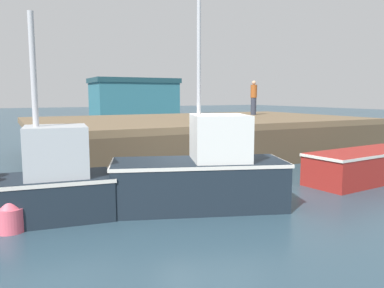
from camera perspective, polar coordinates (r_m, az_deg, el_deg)
The scene contains 9 objects.
ground at distance 10.77m, azimuth 2.19°, elevation -7.39°, with size 120.00×160.00×0.10m.
pier at distance 17.21m, azimuth 1.62°, elevation 2.96°, with size 14.78×8.69×1.64m.
fishing_boat_near_left at distance 8.87m, azimuth -21.57°, elevation -5.44°, with size 3.40×1.85×4.38m.
fishing_boat_near_right at distance 9.11m, azimuth 1.60°, elevation -4.42°, with size 4.39×2.86×5.09m.
fishing_boat_mid at distance 13.09m, azimuth 24.33°, elevation -2.85°, with size 4.38×1.89×0.97m.
rowboat at distance 15.11m, azimuth 22.00°, elevation -2.74°, with size 1.58×0.80×0.41m.
dockworker at distance 20.73m, azimuth 9.17°, elevation 6.83°, with size 0.34×0.34×1.81m.
warehouse at distance 41.36m, azimuth -8.66°, elevation 6.58°, with size 8.78×5.31×4.43m.
mooring_buoy_foreground at distance 8.44m, azimuth -25.47°, elevation -9.51°, with size 0.55×0.55×0.75m.
Camera 1 is at (-5.08, -9.10, 2.67)m, focal length 35.82 mm.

